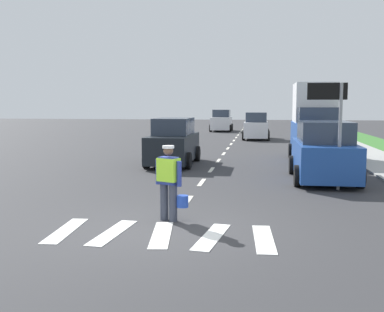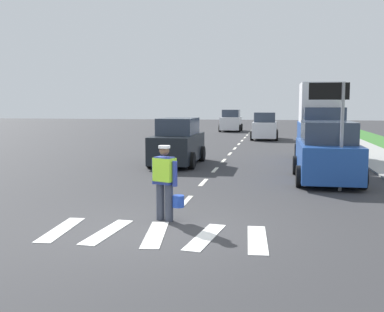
# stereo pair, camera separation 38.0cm
# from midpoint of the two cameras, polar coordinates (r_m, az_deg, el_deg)

# --- Properties ---
(ground_plane) EXTENTS (96.00, 96.00, 0.00)m
(ground_plane) POSITION_cam_midpoint_polar(r_m,az_deg,el_deg) (30.40, 6.18, 1.50)
(ground_plane) COLOR #333335
(crosswalk_stripes) EXTENTS (4.48, 1.93, 0.01)m
(crosswalk_stripes) POSITION_cam_midpoint_polar(r_m,az_deg,el_deg) (9.30, -3.34, -9.59)
(crosswalk_stripes) COLOR white
(crosswalk_stripes) RESTS_ON ground
(lane_center_line) EXTENTS (0.14, 46.40, 0.01)m
(lane_center_line) POSITION_cam_midpoint_polar(r_m,az_deg,el_deg) (34.58, 6.67, 2.08)
(lane_center_line) COLOR silver
(lane_center_line) RESTS_ON ground
(road_worker) EXTENTS (0.76, 0.44, 1.67)m
(road_worker) POSITION_cam_midpoint_polar(r_m,az_deg,el_deg) (10.19, -2.20, -2.85)
(road_worker) COLOR #383D4C
(road_worker) RESTS_ON ground
(lane_direction_sign) EXTENTS (1.16, 0.11, 3.20)m
(lane_direction_sign) POSITION_cam_midpoint_polar(r_m,az_deg,el_deg) (14.35, 17.83, 5.44)
(lane_direction_sign) COLOR gray
(lane_direction_sign) RESTS_ON ground
(delivery_truck) EXTENTS (2.16, 4.60, 3.54)m
(delivery_truck) POSITION_cam_midpoint_polar(r_m,az_deg,el_deg) (21.73, 16.08, 3.61)
(delivery_truck) COLOR #1E4799
(delivery_truck) RESTS_ON ground
(car_oncoming_lead) EXTENTS (1.92, 4.27, 1.98)m
(car_oncoming_lead) POSITION_cam_midpoint_polar(r_m,az_deg,el_deg) (19.79, -1.20, 1.61)
(car_oncoming_lead) COLOR black
(car_oncoming_lead) RESTS_ON ground
(car_oncoming_third) EXTENTS (2.04, 3.83, 2.06)m
(car_oncoming_third) POSITION_cam_midpoint_polar(r_m,az_deg,el_deg) (44.63, 5.07, 4.28)
(car_oncoming_third) COLOR silver
(car_oncoming_third) RESTS_ON ground
(car_outgoing_far) EXTENTS (1.95, 4.02, 1.98)m
(car_outgoing_far) POSITION_cam_midpoint_polar(r_m,az_deg,el_deg) (34.51, 9.25, 3.56)
(car_outgoing_far) COLOR silver
(car_outgoing_far) RESTS_ON ground
(car_parked_curbside) EXTENTS (2.10, 4.36, 2.00)m
(car_parked_curbside) POSITION_cam_midpoint_polar(r_m,az_deg,el_deg) (16.14, 16.91, 0.30)
(car_parked_curbside) COLOR #1E4799
(car_parked_curbside) RESTS_ON ground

